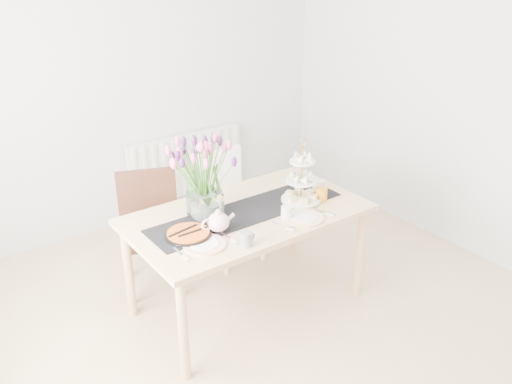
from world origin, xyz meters
TOP-DOWN VIEW (x-y plane):
  - room_shell at (0.00, 0.00)m, footprint 4.50×4.50m
  - radiator at (0.50, 2.19)m, footprint 1.20×0.08m
  - dining_table at (0.04, 0.52)m, footprint 1.60×0.90m
  - chair_brown at (-0.37, 1.20)m, footprint 0.57×0.57m
  - chair_white at (0.31, 1.21)m, footprint 0.44×0.44m
  - table_runner at (0.04, 0.52)m, footprint 1.40×0.35m
  - tulip_vase at (-0.22, 0.63)m, footprint 0.66×0.66m
  - cake_stand at (0.44, 0.43)m, footprint 0.28×0.28m
  - teapot at (-0.27, 0.40)m, footprint 0.24×0.21m
  - cream_jug at (0.65, 0.49)m, footprint 0.09×0.09m
  - tart_tin at (-0.45, 0.45)m, footprint 0.29×0.29m
  - mug_grey at (-0.22, 0.16)m, footprint 0.08×0.08m
  - mug_white at (0.19, 0.29)m, footprint 0.10×0.10m
  - mug_orange at (0.57, 0.36)m, footprint 0.11×0.11m
  - plate_left at (-0.43, 0.31)m, footprint 0.26×0.26m
  - plate_right at (0.28, 0.22)m, footprint 0.36×0.36m

SIDE VIEW (x-z plane):
  - radiator at x=0.50m, z-range 0.15..0.75m
  - chair_brown at x=-0.37m, z-range 0.07..0.96m
  - chair_white at x=0.31m, z-range 0.07..0.97m
  - dining_table at x=0.04m, z-range 0.30..1.05m
  - table_runner at x=0.04m, z-range 0.75..0.76m
  - plate_left at x=-0.43m, z-range 0.75..0.76m
  - plate_right at x=0.28m, z-range 0.75..0.76m
  - tart_tin at x=-0.45m, z-range 0.75..0.78m
  - cream_jug at x=0.65m, z-range 0.75..0.83m
  - mug_white at x=0.19m, z-range 0.75..0.84m
  - mug_grey at x=-0.22m, z-range 0.75..0.84m
  - mug_orange at x=0.57m, z-range 0.75..0.85m
  - teapot at x=-0.27m, z-range 0.75..0.89m
  - cake_stand at x=0.44m, z-range 0.66..1.07m
  - tulip_vase at x=-0.22m, z-range 0.83..1.40m
  - room_shell at x=0.00m, z-range -0.95..3.55m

